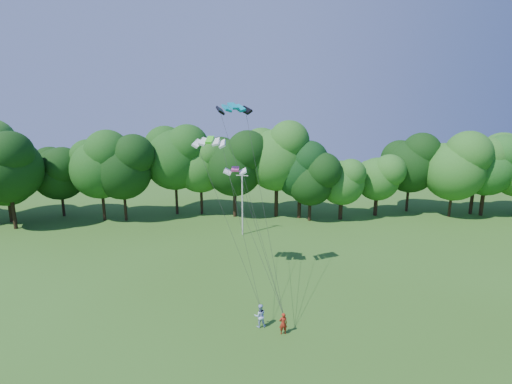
{
  "coord_description": "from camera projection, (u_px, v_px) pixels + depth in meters",
  "views": [
    {
      "loc": [
        -2.44,
        -17.53,
        16.39
      ],
      "look_at": [
        -1.0,
        13.0,
        9.23
      ],
      "focal_mm": 28.0,
      "sensor_mm": 36.0,
      "label": 1
    }
  ],
  "objects": [
    {
      "name": "kite_flyer_left",
      "position": [
        283.0,
        323.0,
        28.34
      ],
      "size": [
        0.64,
        0.46,
        1.63
      ],
      "primitive_type": "imported",
      "rotation": [
        0.0,
        0.0,
        3.26
      ],
      "color": "maroon",
      "rests_on": "ground"
    },
    {
      "name": "kite_green",
      "position": [
        210.0,
        140.0,
        34.32
      ],
      "size": [
        2.95,
        1.7,
        0.59
      ],
      "rotation": [
        0.0,
        0.0,
        -0.17
      ],
      "color": "#3FEA23",
      "rests_on": "ground"
    },
    {
      "name": "tree_back_center",
      "position": [
        300.0,
        168.0,
        54.69
      ],
      "size": [
        7.89,
        7.89,
        11.47
      ],
      "color": "#322513",
      "rests_on": "ground"
    },
    {
      "name": "kite_pink",
      "position": [
        235.0,
        169.0,
        35.21
      ],
      "size": [
        2.08,
        1.1,
        0.34
      ],
      "rotation": [
        0.0,
        0.0,
        -0.06
      ],
      "color": "#CA3884",
      "rests_on": "ground"
    },
    {
      "name": "tree_back_west",
      "position": [
        5.0,
        171.0,
        53.08
      ],
      "size": [
        7.68,
        7.68,
        11.17
      ],
      "color": "#382816",
      "rests_on": "ground"
    },
    {
      "name": "kite_teal",
      "position": [
        233.0,
        106.0,
        32.08
      ],
      "size": [
        3.04,
        2.22,
        0.56
      ],
      "rotation": [
        0.0,
        0.0,
        0.4
      ],
      "color": "#058AA3",
      "rests_on": "ground"
    },
    {
      "name": "kite_flyer_right",
      "position": [
        260.0,
        316.0,
        29.22
      ],
      "size": [
        0.96,
        0.8,
        1.79
      ],
      "primitive_type": "imported",
      "rotation": [
        0.0,
        0.0,
        3.29
      ],
      "color": "#B0C6F4",
      "rests_on": "ground"
    },
    {
      "name": "utility_pole",
      "position": [
        242.0,
        204.0,
        48.56
      ],
      "size": [
        1.47,
        0.56,
        7.62
      ],
      "rotation": [
        0.0,
        0.0,
        -0.33
      ],
      "color": "beige",
      "rests_on": "ground"
    },
    {
      "name": "tree_back_east",
      "position": [
        487.0,
        165.0,
        55.86
      ],
      "size": [
        8.11,
        8.11,
        11.79
      ],
      "color": "#361E15",
      "rests_on": "ground"
    }
  ]
}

